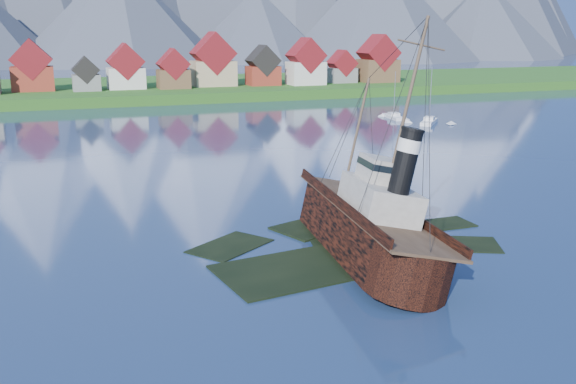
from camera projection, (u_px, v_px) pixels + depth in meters
name	position (u px, v px, depth m)	size (l,w,h in m)	color
ground	(339.00, 255.00, 60.66)	(1400.00, 1400.00, 0.00)	#1C2E4E
shoal	(346.00, 249.00, 63.29)	(31.71, 21.24, 1.14)	black
shore_bank	(128.00, 94.00, 215.33)	(600.00, 80.00, 3.20)	#1C4D16
seawall	(144.00, 106.00, 180.76)	(600.00, 2.50, 2.00)	#3F3D38
town	(17.00, 72.00, 185.83)	(250.96, 16.69, 17.30)	maroon
tugboat_wreck	(354.00, 221.00, 61.22)	(6.90, 29.73, 23.56)	black
sailboat_d	(429.00, 122.00, 145.87)	(8.32, 8.91, 13.32)	silver
sailboat_e	(394.00, 117.00, 154.64)	(4.09, 10.32, 11.65)	silver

